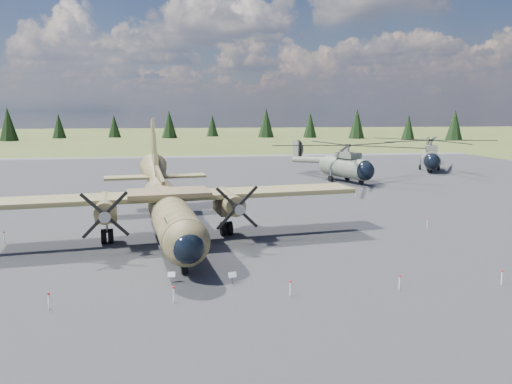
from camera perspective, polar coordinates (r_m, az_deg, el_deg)
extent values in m
plane|color=#4E5927|center=(39.13, -3.15, -4.90)|extent=(500.00, 500.00, 0.00)
cube|color=#5B5C60|center=(48.85, -4.22, -2.06)|extent=(120.00, 120.00, 0.04)
cylinder|color=#3E4023|center=(36.86, -9.86, -2.29)|extent=(5.03, 17.95, 2.76)
sphere|color=#3E4023|center=(28.27, -7.97, -5.78)|extent=(3.03, 3.03, 2.71)
sphere|color=black|center=(27.76, -7.81, -6.16)|extent=(2.23, 2.23, 1.99)
cube|color=black|center=(29.61, -8.42, -3.63)|extent=(2.16, 1.82, 0.54)
cone|color=#3E4023|center=(48.13, -11.35, 1.60)|extent=(3.56, 7.07, 4.15)
cube|color=#989A9D|center=(38.05, -9.97, -3.68)|extent=(2.62, 6.11, 0.49)
cube|color=#33371C|center=(37.13, -9.99, -0.44)|extent=(28.78, 7.02, 0.35)
cube|color=#3E4023|center=(37.10, -10.00, -0.11)|extent=(6.32, 4.28, 0.35)
cylinder|color=#3E4023|center=(36.77, -16.81, -1.65)|extent=(2.13, 5.27, 1.48)
cube|color=#3E4023|center=(37.67, -16.75, -2.38)|extent=(1.90, 3.52, 0.79)
cone|color=gray|center=(33.63, -16.89, -2.65)|extent=(0.86, 0.98, 0.75)
cylinder|color=black|center=(38.03, -16.63, -4.86)|extent=(1.00, 1.19, 1.08)
cylinder|color=#3E4023|center=(37.63, -3.19, -1.02)|extent=(2.13, 5.27, 1.48)
cube|color=#3E4023|center=(38.50, -3.44, -1.76)|extent=(1.90, 3.52, 0.79)
cone|color=gray|center=(34.56, -2.03, -1.93)|extent=(0.86, 0.98, 0.75)
cylinder|color=black|center=(38.86, -3.41, -4.18)|extent=(1.00, 1.19, 1.08)
cube|color=#3E4023|center=(44.35, -10.99, 1.75)|extent=(1.24, 7.42, 1.66)
cube|color=#33371C|center=(48.61, -11.40, 1.73)|extent=(9.67, 3.37, 0.22)
cylinder|color=gray|center=(29.67, -8.24, -7.09)|extent=(0.15, 0.15, 0.89)
cylinder|color=black|center=(29.88, -8.21, -8.41)|extent=(0.46, 0.96, 0.92)
cylinder|color=slate|center=(68.40, 10.18, 2.76)|extent=(5.30, 8.24, 2.70)
sphere|color=black|center=(65.47, 12.34, 2.36)|extent=(3.21, 3.21, 2.49)
sphere|color=slate|center=(71.43, 8.21, 3.08)|extent=(3.21, 3.21, 2.49)
cube|color=slate|center=(67.90, 10.46, 4.18)|extent=(2.95, 3.89, 0.81)
cylinder|color=gray|center=(67.84, 10.48, 4.86)|extent=(0.50, 0.50, 1.08)
cylinder|color=slate|center=(74.64, 6.32, 3.68)|extent=(4.13, 8.95, 1.55)
cube|color=slate|center=(77.85, 4.61, 4.93)|extent=(0.76, 1.50, 2.59)
cylinder|color=black|center=(78.06, 4.84, 4.94)|extent=(1.06, 2.65, 2.81)
cylinder|color=black|center=(66.14, 11.92, 1.12)|extent=(0.54, 0.79, 0.74)
cylinder|color=black|center=(68.70, 8.52, 1.52)|extent=(0.61, 0.92, 0.86)
cylinder|color=gray|center=(68.62, 8.53, 1.99)|extent=(0.20, 0.20, 1.57)
cylinder|color=black|center=(70.51, 10.40, 1.66)|extent=(0.61, 0.92, 0.86)
cylinder|color=gray|center=(70.43, 10.41, 2.12)|extent=(0.20, 0.20, 1.57)
cylinder|color=slate|center=(85.01, 19.29, 3.62)|extent=(5.56, 8.11, 2.67)
sphere|color=black|center=(81.20, 19.45, 3.33)|extent=(3.24, 3.24, 2.46)
sphere|color=slate|center=(88.83, 19.14, 3.85)|extent=(3.24, 3.24, 2.46)
cube|color=slate|center=(84.45, 19.37, 4.74)|extent=(3.04, 3.86, 0.80)
cylinder|color=gray|center=(84.40, 19.40, 5.29)|extent=(0.51, 0.51, 1.07)
cylinder|color=slate|center=(92.79, 19.01, 4.29)|extent=(4.52, 8.70, 1.53)
cube|color=slate|center=(96.68, 18.92, 5.27)|extent=(0.82, 1.46, 2.56)
cylinder|color=black|center=(96.71, 19.14, 5.26)|extent=(1.18, 2.56, 2.78)
cylinder|color=black|center=(81.99, 19.37, 2.33)|extent=(0.57, 0.79, 0.73)
cylinder|color=black|center=(86.35, 18.23, 2.72)|extent=(0.64, 0.91, 0.85)
cylinder|color=gray|center=(86.30, 18.25, 3.09)|extent=(0.20, 0.20, 1.55)
cylinder|color=black|center=(86.54, 20.14, 2.63)|extent=(0.64, 0.91, 0.85)
cylinder|color=gray|center=(86.48, 20.16, 3.00)|extent=(0.20, 0.20, 1.55)
cube|color=gray|center=(28.80, -9.63, -9.72)|extent=(0.08, 0.08, 0.52)
cube|color=white|center=(28.68, -9.64, -9.27)|extent=(0.43, 0.21, 0.29)
cube|color=gray|center=(28.30, -2.71, -9.91)|extent=(0.10, 0.10, 0.55)
cube|color=white|center=(28.17, -2.71, -9.43)|extent=(0.48, 0.31, 0.31)
cylinder|color=white|center=(26.79, -22.58, -11.47)|extent=(0.07, 0.07, 0.80)
cylinder|color=red|center=(26.66, -22.63, -10.66)|extent=(0.12, 0.12, 0.10)
cylinder|color=white|center=(25.97, -9.38, -11.53)|extent=(0.07, 0.07, 0.80)
cylinder|color=red|center=(25.83, -9.40, -10.70)|extent=(0.12, 0.12, 0.10)
cylinder|color=white|center=(26.51, 3.94, -10.98)|extent=(0.07, 0.07, 0.80)
cylinder|color=red|center=(26.37, 3.95, -10.16)|extent=(0.12, 0.12, 0.10)
cylinder|color=white|center=(28.34, 16.07, -9.98)|extent=(0.07, 0.07, 0.80)
cylinder|color=red|center=(28.21, 16.11, -9.21)|extent=(0.12, 0.12, 0.10)
cylinder|color=white|center=(31.23, 26.27, -8.78)|extent=(0.07, 0.07, 0.80)
cylinder|color=red|center=(31.12, 26.33, -8.08)|extent=(0.12, 0.12, 0.10)
cylinder|color=white|center=(56.01, -21.25, -0.79)|extent=(0.07, 0.07, 0.80)
cylinder|color=red|center=(55.94, -21.27, -0.39)|extent=(0.12, 0.12, 0.10)
cylinder|color=white|center=(54.76, -13.07, -0.62)|extent=(0.07, 0.07, 0.80)
cylinder|color=red|center=(54.70, -13.08, -0.20)|extent=(0.12, 0.12, 0.10)
cylinder|color=white|center=(54.67, -4.68, -0.42)|extent=(0.07, 0.07, 0.80)
cylinder|color=red|center=(54.60, -4.69, -0.01)|extent=(0.12, 0.12, 0.10)
cylinder|color=white|center=(55.74, 3.55, -0.22)|extent=(0.07, 0.07, 0.80)
cylinder|color=red|center=(55.67, 3.56, 0.18)|extent=(0.12, 0.12, 0.10)
cylinder|color=white|center=(57.90, 11.32, -0.03)|extent=(0.07, 0.07, 0.80)
cylinder|color=red|center=(57.84, 11.34, 0.36)|extent=(0.12, 0.12, 0.10)
cylinder|color=white|center=(41.04, -26.84, -4.66)|extent=(0.07, 0.07, 0.80)
cylinder|color=red|center=(40.96, -26.88, -4.11)|extent=(0.12, 0.12, 0.10)
cylinder|color=white|center=(43.67, 18.98, -3.37)|extent=(0.07, 0.07, 0.80)
cylinder|color=red|center=(43.58, 19.01, -2.85)|extent=(0.12, 0.12, 0.10)
cone|color=black|center=(179.17, 21.75, 7.17)|extent=(5.69, 5.69, 10.16)
cone|color=black|center=(175.81, 17.02, 7.12)|extent=(4.74, 4.74, 8.46)
cone|color=black|center=(179.90, 11.46, 7.70)|extent=(5.90, 5.90, 10.53)
cone|color=black|center=(183.94, 6.20, 7.64)|extent=(5.10, 5.10, 9.11)
cone|color=black|center=(184.12, 1.16, 7.93)|extent=(5.95, 5.95, 10.62)
cone|color=black|center=(192.04, -5.01, 7.59)|extent=(4.59, 4.59, 8.20)
cone|color=black|center=(182.16, -9.89, 7.65)|extent=(5.49, 5.49, 9.80)
cone|color=black|center=(190.88, -15.91, 7.29)|extent=(4.68, 4.68, 8.36)
cone|color=black|center=(190.76, -21.62, 7.06)|extent=(4.92, 4.92, 8.78)
cone|color=black|center=(180.91, -26.48, 6.98)|extent=(6.06, 6.06, 10.82)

